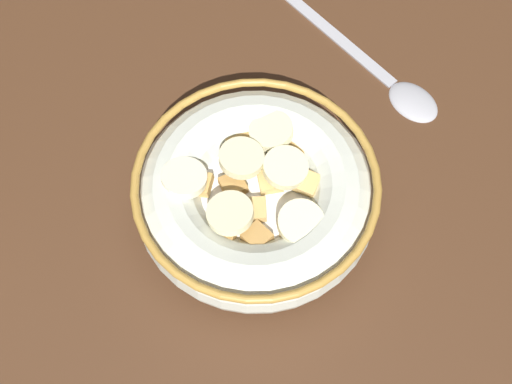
{
  "coord_description": "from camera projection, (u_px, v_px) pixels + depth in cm",
  "views": [
    {
      "loc": [
        17.98,
        -10.19,
        44.89
      ],
      "look_at": [
        0.0,
        0.0,
        3.0
      ],
      "focal_mm": 46.85,
      "sensor_mm": 36.0,
      "label": 1
    }
  ],
  "objects": [
    {
      "name": "ground_plane",
      "position": [
        256.0,
        215.0,
        0.5
      ],
      "size": [
        122.07,
        122.07,
        2.0
      ],
      "primitive_type": "cube",
      "color": "#472B19"
    },
    {
      "name": "cereal_bowl",
      "position": [
        256.0,
        194.0,
        0.47
      ],
      "size": [
        17.14,
        17.14,
        5.3
      ],
      "color": "beige",
      "rests_on": "ground_plane"
    },
    {
      "name": "spoon",
      "position": [
        391.0,
        81.0,
        0.54
      ],
      "size": [
        17.37,
        5.64,
        0.8
      ],
      "color": "#A5A5AD",
      "rests_on": "ground_plane"
    }
  ]
}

